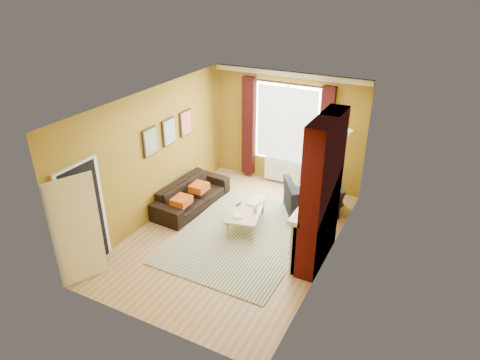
# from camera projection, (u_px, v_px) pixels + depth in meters

# --- Properties ---
(ground) EXTENTS (5.50, 5.50, 0.00)m
(ground) POSITION_uv_depth(u_px,v_px,m) (234.00, 235.00, 8.76)
(ground) COLOR olive
(ground) RESTS_ON ground
(room_walls) EXTENTS (3.82, 5.54, 2.83)m
(room_walls) POSITION_uv_depth(u_px,v_px,m) (270.00, 175.00, 8.10)
(room_walls) COLOR olive
(room_walls) RESTS_ON ground
(striped_rug) EXTENTS (2.46, 3.39, 0.02)m
(striped_rug) POSITION_uv_depth(u_px,v_px,m) (244.00, 235.00, 8.73)
(striped_rug) COLOR #314187
(striped_rug) RESTS_ON ground
(sofa) EXTENTS (0.92, 2.09, 0.60)m
(sofa) POSITION_uv_depth(u_px,v_px,m) (191.00, 195.00, 9.69)
(sofa) COLOR black
(sofa) RESTS_ON ground
(armchair) EXTENTS (1.50, 1.46, 0.74)m
(armchair) POSITION_uv_depth(u_px,v_px,m) (312.00, 198.00, 9.40)
(armchair) COLOR black
(armchair) RESTS_ON ground
(coffee_table) EXTENTS (0.92, 1.38, 0.42)m
(coffee_table) POSITION_uv_depth(u_px,v_px,m) (246.00, 210.00, 8.91)
(coffee_table) COLOR tan
(coffee_table) RESTS_ON ground
(wicker_stool) EXTENTS (0.37, 0.37, 0.44)m
(wicker_stool) POSITION_uv_depth(u_px,v_px,m) (304.00, 196.00, 9.80)
(wicker_stool) COLOR olive
(wicker_stool) RESTS_ON ground
(floor_lamp) EXTENTS (0.34, 0.34, 1.83)m
(floor_lamp) POSITION_uv_depth(u_px,v_px,m) (345.00, 147.00, 9.23)
(floor_lamp) COLOR black
(floor_lamp) RESTS_ON ground
(book_a) EXTENTS (0.28, 0.30, 0.02)m
(book_a) POSITION_uv_depth(u_px,v_px,m) (233.00, 216.00, 8.61)
(book_a) COLOR #999999
(book_a) RESTS_ON coffee_table
(book_b) EXTENTS (0.30, 0.37, 0.02)m
(book_b) POSITION_uv_depth(u_px,v_px,m) (250.00, 201.00, 9.16)
(book_b) COLOR #999999
(book_b) RESTS_ON coffee_table
(mug) EXTENTS (0.14, 0.14, 0.10)m
(mug) POSITION_uv_depth(u_px,v_px,m) (255.00, 209.00, 8.76)
(mug) COLOR #999999
(mug) RESTS_ON coffee_table
(tv_remote) EXTENTS (0.07, 0.17, 0.02)m
(tv_remote) POSITION_uv_depth(u_px,v_px,m) (239.00, 204.00, 9.03)
(tv_remote) COLOR #252528
(tv_remote) RESTS_ON coffee_table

